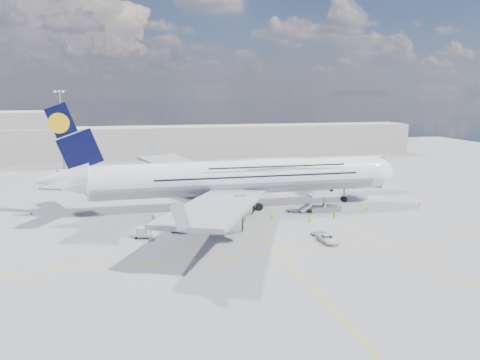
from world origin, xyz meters
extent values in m
plane|color=gray|center=(0.00, 0.00, 0.00)|extent=(300.00, 300.00, 0.00)
cube|color=gold|center=(0.00, 0.00, 0.01)|extent=(0.25, 220.00, 0.01)
cube|color=gold|center=(0.00, -20.00, 0.01)|extent=(120.00, 0.25, 0.01)
cube|color=gold|center=(14.00, 10.00, 0.01)|extent=(14.16, 99.06, 0.01)
cylinder|color=white|center=(0.00, 10.00, 6.80)|extent=(62.00, 7.20, 7.20)
cylinder|color=#9EA0A5|center=(0.00, 10.00, 6.65)|extent=(60.76, 7.13, 7.13)
ellipsoid|color=white|center=(8.00, 10.00, 8.78)|extent=(36.00, 6.84, 3.76)
ellipsoid|color=white|center=(31.00, 10.00, 6.80)|extent=(11.52, 7.20, 7.20)
ellipsoid|color=black|center=(34.24, 10.00, 7.40)|extent=(3.84, 4.16, 1.44)
cone|color=white|center=(-35.50, 10.00, 7.60)|extent=(10.00, 6.84, 6.84)
cube|color=black|center=(-33.50, 10.00, 16.40)|extent=(11.02, 0.46, 14.61)
cylinder|color=yellow|center=(-35.60, 10.00, 18.90)|extent=(4.00, 0.60, 4.00)
cube|color=#999EA3|center=(-8.00, 30.00, 5.60)|extent=(25.49, 39.15, 3.35)
cube|color=#999EA3|center=(-8.00, -10.00, 5.60)|extent=(25.49, 39.15, 3.35)
cylinder|color=#B7BABF|center=(-3.00, 22.50, 3.20)|extent=(5.20, 3.50, 3.50)
cylinder|color=#B7BABF|center=(-7.50, 33.00, 3.20)|extent=(5.20, 3.50, 3.50)
cylinder|color=#B7BABF|center=(-3.00, -2.50, 3.20)|extent=(5.20, 3.50, 3.50)
cylinder|color=#B7BABF|center=(-7.50, -13.00, 3.20)|extent=(5.20, 3.50, 3.50)
cylinder|color=gray|center=(25.00, 10.00, 2.20)|extent=(0.44, 0.44, 3.80)
cylinder|color=black|center=(25.00, 10.00, 0.65)|extent=(1.30, 0.90, 1.30)
cylinder|color=gray|center=(0.00, 10.00, 2.20)|extent=(0.56, 0.56, 3.80)
cylinder|color=black|center=(0.00, 13.20, 0.75)|extent=(1.50, 0.90, 1.50)
cube|color=#B7B7BC|center=(25.00, 18.60, 7.10)|extent=(3.00, 10.00, 2.60)
cube|color=#B7B7BC|center=(33.00, 23.60, 7.10)|extent=(18.00, 3.00, 2.60)
cylinder|color=gray|center=(27.00, 21.60, 3.55)|extent=(0.80, 0.80, 7.10)
cylinder|color=black|center=(27.00, 21.60, 0.45)|extent=(0.90, 0.80, 0.90)
cylinder|color=gray|center=(41.00, 23.60, 3.55)|extent=(1.00, 1.00, 7.10)
cube|color=gray|center=(41.00, 23.60, 0.40)|extent=(2.00, 2.00, 0.80)
cylinder|color=#B7B7BC|center=(25.00, 14.80, 7.10)|extent=(3.60, 3.60, 2.80)
cube|color=silver|center=(17.00, 2.90, 3.50)|extent=(6.50, 3.20, 0.35)
cube|color=gray|center=(17.00, 2.90, 0.55)|extent=(6.50, 3.20, 1.10)
cube|color=gray|center=(17.00, 2.90, 2.05)|extent=(0.22, 1.99, 3.00)
cylinder|color=black|center=(14.40, 1.70, 0.35)|extent=(0.70, 0.30, 0.70)
cube|color=silver|center=(12.80, 2.90, 1.00)|extent=(2.16, 2.60, 1.60)
cylinder|color=gray|center=(-40.00, 45.00, 12.50)|extent=(0.70, 0.70, 25.00)
cube|color=gray|center=(-40.00, 45.00, 25.20)|extent=(3.00, 0.40, 0.60)
cube|color=#B2AD9E|center=(0.00, 95.00, 6.00)|extent=(180.00, 16.00, 12.00)
cube|color=#193814|center=(40.00, 140.00, 4.00)|extent=(160.00, 6.00, 8.00)
cube|color=gray|center=(-17.59, 1.44, 0.32)|extent=(3.14, 2.47, 0.17)
cylinder|color=black|center=(-18.70, 0.88, 0.20)|extent=(0.41, 0.17, 0.41)
cylinder|color=black|center=(-16.47, 2.00, 0.20)|extent=(0.41, 0.17, 0.41)
cube|color=silver|center=(-17.59, 1.44, 1.07)|extent=(2.43, 2.09, 1.39)
cube|color=gray|center=(-14.51, -4.79, 0.31)|extent=(3.02, 2.37, 0.16)
cylinder|color=black|center=(-15.58, -5.33, 0.20)|extent=(0.39, 0.16, 0.39)
cylinder|color=black|center=(-13.44, -4.26, 0.20)|extent=(0.39, 0.16, 0.39)
cube|color=silver|center=(-14.51, -4.79, 1.03)|extent=(2.33, 2.00, 1.34)
cube|color=gray|center=(-3.15, -1.21, 0.35)|extent=(3.36, 2.59, 0.18)
cylinder|color=black|center=(-4.34, -1.81, 0.22)|extent=(0.44, 0.18, 0.44)
cylinder|color=black|center=(-1.95, -0.62, 0.22)|extent=(0.44, 0.18, 0.44)
cube|color=gray|center=(-20.72, -7.39, 0.35)|extent=(3.32, 2.37, 0.18)
cylinder|color=black|center=(-21.92, -7.99, 0.22)|extent=(0.44, 0.18, 0.44)
cylinder|color=black|center=(-19.52, -6.79, 0.22)|extent=(0.44, 0.18, 0.44)
cube|color=silver|center=(-20.72, -7.39, 1.15)|extent=(2.53, 2.05, 1.50)
cube|color=gray|center=(9.50, -12.54, 0.32)|extent=(3.01, 2.20, 0.16)
cylinder|color=black|center=(8.42, -13.08, 0.20)|extent=(0.40, 0.16, 0.40)
cylinder|color=black|center=(10.58, -12.00, 0.20)|extent=(0.40, 0.16, 0.40)
cube|color=gray|center=(10.48, 3.85, 0.31)|extent=(2.99, 2.35, 0.16)
cylinder|color=black|center=(9.42, 3.32, 0.19)|extent=(0.39, 0.16, 0.39)
cylinder|color=black|center=(11.54, 4.37, 0.19)|extent=(0.39, 0.16, 0.39)
cube|color=silver|center=(-2.24, -0.66, 0.65)|extent=(2.66, 1.35, 1.20)
cube|color=black|center=(-2.24, -0.66, 1.39)|extent=(0.99, 1.16, 0.46)
cylinder|color=black|center=(-3.17, -1.17, 0.30)|extent=(0.59, 0.23, 0.59)
cylinder|color=black|center=(-1.32, -0.15, 0.30)|extent=(0.59, 0.23, 0.59)
cube|color=gray|center=(-12.51, 31.63, 0.88)|extent=(6.06, 3.38, 1.76)
cube|color=silver|center=(-13.13, 31.63, 2.56)|extent=(4.63, 3.12, 1.94)
cube|color=silver|center=(-10.31, 31.63, 1.67)|extent=(2.01, 2.34, 1.41)
cube|color=black|center=(-9.69, 31.63, 1.85)|extent=(0.54, 1.75, 0.79)
cylinder|color=black|center=(-10.57, 30.61, 0.48)|extent=(0.97, 0.31, 0.97)
cylinder|color=black|center=(-14.45, 32.64, 0.48)|extent=(0.97, 0.31, 0.97)
cube|color=red|center=(-13.13, 31.63, 1.94)|extent=(4.68, 3.18, 0.44)
cube|color=gray|center=(-17.68, 38.55, 0.98)|extent=(6.59, 5.42, 1.95)
cube|color=silver|center=(-18.37, 38.55, 2.83)|extent=(5.25, 4.60, 2.15)
cube|color=silver|center=(-15.25, 38.55, 1.85)|extent=(2.69, 2.84, 1.56)
cube|color=black|center=(-14.56, 38.55, 2.05)|extent=(1.19, 1.71, 0.88)
cylinder|color=black|center=(-15.54, 37.43, 0.54)|extent=(1.07, 0.34, 1.07)
cylinder|color=black|center=(-19.83, 39.67, 0.54)|extent=(1.07, 0.34, 1.07)
imported|color=white|center=(9.36, -16.94, 0.68)|extent=(2.40, 4.94, 1.35)
imported|color=#E5FF1A|center=(25.55, 0.31, 0.94)|extent=(0.82, 0.73, 1.88)
imported|color=#ADF219|center=(16.46, -3.60, 0.82)|extent=(0.94, 1.00, 1.63)
imported|color=#AFDE17|center=(-19.42, -6.81, 0.96)|extent=(0.74, 1.21, 1.93)
imported|color=#9DF319|center=(10.97, -4.50, 0.88)|extent=(0.74, 0.96, 1.75)
imported|color=#C4DC17|center=(3.97, -2.54, 0.93)|extent=(1.23, 0.74, 1.86)
cone|color=red|center=(40.30, 3.71, 0.26)|extent=(0.41, 0.41, 0.53)
cube|color=red|center=(40.30, 3.71, 0.01)|extent=(0.36, 0.36, 0.03)
cone|color=red|center=(-11.64, 18.83, 0.26)|extent=(0.42, 0.42, 0.53)
cube|color=red|center=(-11.64, 18.83, 0.01)|extent=(0.36, 0.36, 0.03)
cone|color=red|center=(-18.99, 31.81, 0.24)|extent=(0.38, 0.38, 0.48)
cube|color=red|center=(-18.99, 31.81, 0.01)|extent=(0.32, 0.32, 0.03)
cone|color=red|center=(-9.16, -6.12, 0.26)|extent=(0.41, 0.41, 0.53)
cube|color=red|center=(-9.16, -6.12, 0.01)|extent=(0.36, 0.36, 0.03)
cone|color=red|center=(-19.76, -10.08, 0.25)|extent=(0.40, 0.40, 0.51)
cube|color=red|center=(-19.76, -10.08, 0.01)|extent=(0.34, 0.34, 0.03)
cone|color=red|center=(-42.71, 13.81, 0.27)|extent=(0.43, 0.43, 0.55)
cube|color=red|center=(-42.71, 13.81, 0.01)|extent=(0.37, 0.37, 0.03)
camera|label=1|loc=(-21.79, -86.68, 24.60)|focal=35.00mm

